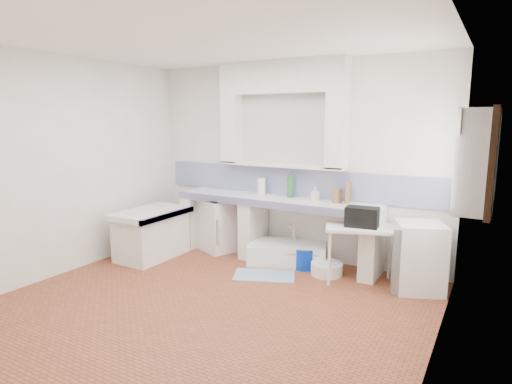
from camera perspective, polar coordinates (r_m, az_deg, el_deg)
The scene contains 36 objects.
floor at distance 4.87m, azimuth -6.09°, elevation -14.65°, with size 4.50×4.50×0.00m, color brown.
ceiling at distance 4.50m, azimuth -6.78°, elevation 19.82°, with size 4.50×4.50×0.00m, color white.
wall_back at distance 6.19m, azimuth 4.65°, elevation 4.11°, with size 4.50×4.50×0.00m, color white.
wall_front at distance 3.13m, azimuth -28.71°, elevation -2.72°, with size 4.50×4.50×0.00m, color white.
wall_left at distance 6.08m, azimuth -23.78°, elevation 3.21°, with size 4.50×4.50×0.00m, color white.
wall_right at distance 3.64m, azimuth 23.45°, elevation -0.71°, with size 4.50×4.50×0.00m, color white.
alcove_mass at distance 6.12m, azimuth 3.41°, elevation 15.08°, with size 1.90×0.25×0.45m, color white.
window_frame at distance 4.79m, azimuth 27.41°, elevation 3.77°, with size 0.35×0.86×1.06m, color #372211.
lace_valance at distance 4.78m, azimuth 26.03°, elevation 8.44°, with size 0.01×0.84×0.24m, color white.
counter_slab at distance 6.05m, azimuth 2.50°, elevation -1.18°, with size 3.00×0.60×0.08m, color white.
counter_lip at distance 5.80m, azimuth 1.22°, elevation -1.64°, with size 3.00×0.04×0.10m, color navy.
counter_pier_left at distance 6.89m, azimuth -7.93°, elevation -3.73°, with size 0.20×0.55×0.82m, color white.
counter_pier_mid at distance 6.31m, azimuth -0.36°, elevation -4.89°, with size 0.20×0.55×0.82m, color white.
counter_pier_right at distance 5.66m, azimuth 15.22°, elevation -6.97°, with size 0.20×0.55×0.82m, color white.
peninsula_top at distance 6.37m, azimuth -13.84°, elevation -2.72°, with size 0.70×1.10×0.08m, color white.
peninsula_base at distance 6.45m, azimuth -13.71°, elevation -5.76°, with size 0.60×1.00×0.62m, color white.
peninsula_lip at distance 6.15m, azimuth -11.61°, elevation -3.09°, with size 0.04×1.10×0.10m, color navy.
backsplash at distance 6.21m, azimuth 4.55°, elevation 1.34°, with size 4.27×0.03×0.40m, color navy.
stove at distance 6.63m, azimuth -4.80°, elevation -4.32°, with size 0.56×0.54×0.79m, color white.
sink at distance 6.10m, azimuth 4.17°, elevation -8.22°, with size 1.06×0.57×0.26m, color white.
side_table at distance 5.49m, azimuth 13.71°, elevation -8.06°, with size 0.85×0.47×0.04m, color white.
fridge at distance 5.42m, azimuth 20.92°, elevation -8.09°, with size 0.53×0.53×0.81m, color white.
bucket_red at distance 6.22m, azimuth 1.33°, elevation -7.74°, with size 0.29×0.29×0.27m, color #B22E33.
bucket_orange at distance 5.99m, azimuth 4.99°, elevation -8.59°, with size 0.27×0.27×0.25m, color red.
bucket_blue at distance 5.90m, azimuth 6.51°, elevation -8.72°, with size 0.30×0.30×0.28m, color #0633BC.
basin_white at distance 5.72m, azimuth 9.40°, elevation -10.06°, with size 0.41×0.41×0.16m, color white.
water_bottle_a at distance 6.35m, azimuth 3.07°, elevation -7.39°, with size 0.07×0.07×0.27m, color silver.
water_bottle_b at distance 6.24m, azimuth 5.05°, elevation -7.57°, with size 0.08×0.08×0.30m, color silver.
black_bag at distance 5.35m, azimuth 13.94°, elevation -3.26°, with size 0.39×0.22×0.24m, color black.
green_bottle_a at distance 6.08m, azimuth 4.44°, elevation 0.61°, with size 0.06×0.06×0.29m, color #296630.
green_bottle_b at distance 6.07m, azimuth 4.63°, elevation 0.80°, with size 0.07×0.07×0.33m, color #296630.
knife_block at distance 5.78m, azimuth 10.69°, elevation -0.46°, with size 0.10×0.08×0.20m, color #99633D.
cutting_board at distance 5.77m, azimuth 12.16°, elevation -0.11°, with size 0.02×0.21×0.28m, color #99633D.
paper_towel at distance 6.28m, azimuth 0.73°, elevation 0.74°, with size 0.12×0.12×0.24m, color white.
soap_bottle at distance 5.90m, azimuth 7.88°, elevation -0.21°, with size 0.09×0.09×0.19m, color white.
rug at distance 5.63m, azimuth 1.11°, elevation -11.05°, with size 0.78×0.44×0.01m, color #366797.
Camera 1 is at (2.64, -3.57, 2.01)m, focal length 30.01 mm.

